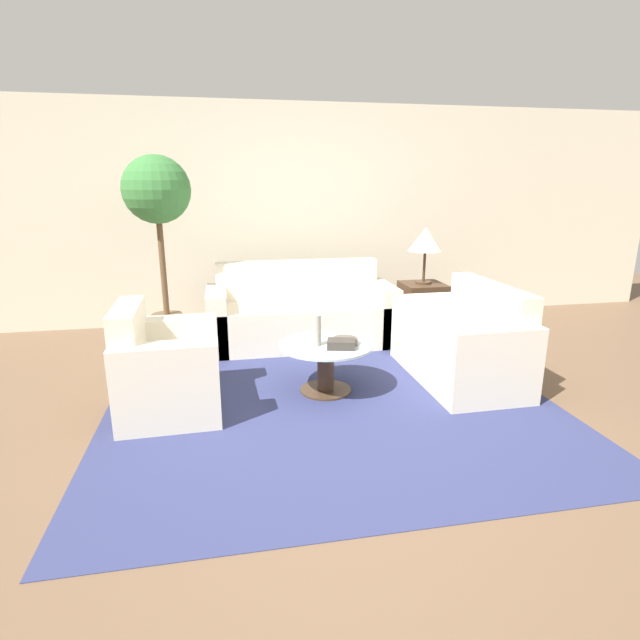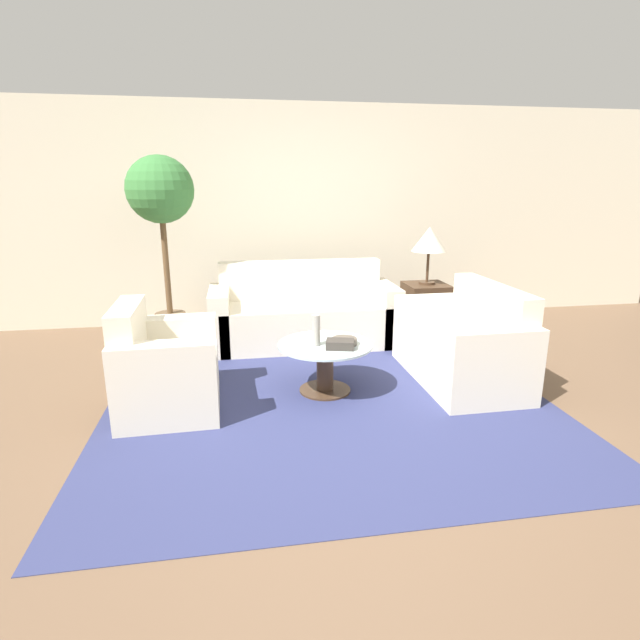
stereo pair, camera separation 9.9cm
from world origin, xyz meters
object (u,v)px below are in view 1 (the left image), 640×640
Objects in this scene: sofa_main at (301,316)px; coffee_table at (326,361)px; armchair at (163,373)px; bowl at (345,341)px; potted_plant at (158,206)px; vase at (317,330)px; book_stack at (341,344)px; table_lamp at (426,240)px; loveseat at (465,346)px.

sofa_main is 1.37m from coffee_table.
armchair is 4.51× the size of bowl.
coffee_table is 0.40× the size of potted_plant.
vase reaches higher than book_stack.
bowl is at bearing -89.67° from armchair.
bowl is at bearing 73.77° from book_stack.
table_lamp is 2.48× the size of vase.
potted_plant reaches higher than bowl.
armchair is at bearing -131.30° from sofa_main.
vase is at bearing -93.43° from sofa_main.
table_lamp reaches higher than book_stack.
table_lamp is at bearing 44.64° from coffee_table.
sofa_main reaches higher than bowl.
vase is 1.02× the size of book_stack.
loveseat is 1.53m from table_lamp.
armchair reaches higher than bowl.
vase is (-1.48, -1.40, -0.53)m from table_lamp.
potted_plant is 7.74× the size of vase.
potted_plant is (-1.40, 1.49, 1.19)m from coffee_table.
book_stack is at bearing -47.40° from potted_plant.
book_stack is at bearing -93.42° from armchair.
bowl is (1.55, -1.54, -1.01)m from potted_plant.
table_lamp is 3.03× the size of bowl.
sofa_main is 1.43× the size of loveseat.
coffee_table is at bearing -90.15° from sofa_main.
armchair is 3.77× the size of book_stack.
armchair is at bearing -177.96° from bowl.
book_stack is at bearing -32.47° from vase.
coffee_table is 3.14× the size of book_stack.
table_lamp reaches higher than armchair.
armchair is at bearing -175.71° from coffee_table.
sofa_main is 1.83m from potted_plant.
coffee_table is at bearing -87.42° from armchair.
table_lamp is 2.53× the size of book_stack.
loveseat is 1.14m from bowl.
loveseat reaches higher than vase.
book_stack is (0.09, -1.50, 0.16)m from sofa_main.
table_lamp is (0.13, 1.31, 0.79)m from loveseat.
book_stack is (-1.30, -1.52, -0.63)m from table_lamp.
sofa_main is 7.94× the size of book_stack.
potted_plant is 2.43m from book_stack.
vase is at bearing -136.43° from table_lamp.
loveseat is at bearing 4.19° from vase.
armchair is at bearing -167.33° from book_stack.
bowl reaches higher than coffee_table.
potted_plant is (-2.67, 1.42, 1.17)m from loveseat.
sofa_main is 1.51m from book_stack.
sofa_main reaches higher than coffee_table.
potted_plant is at bearing 133.22° from coffee_table.
bowl is (1.43, 0.05, 0.15)m from armchair.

